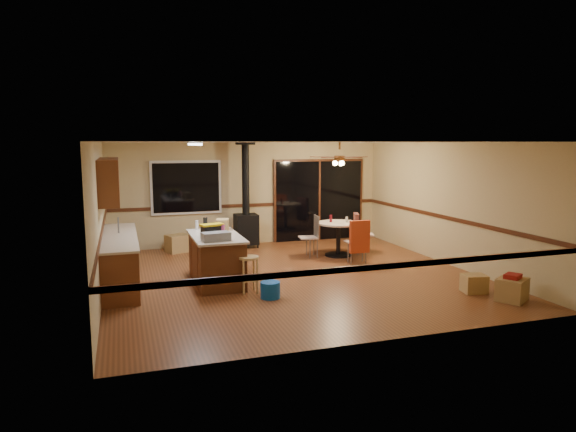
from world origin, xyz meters
name	(u,v)px	position (x,y,z in m)	size (l,w,h in m)	color
floor	(293,276)	(0.00, 0.00, 0.00)	(7.00, 7.00, 0.00)	brown
ceiling	(293,142)	(0.00, 0.00, 2.60)	(7.00, 7.00, 0.00)	silver
wall_back	(249,193)	(0.00, 3.50, 1.30)	(7.00, 7.00, 0.00)	tan
wall_front	(380,244)	(0.00, -3.50, 1.30)	(7.00, 7.00, 0.00)	tan
wall_left	(99,219)	(-3.50, 0.00, 1.30)	(7.00, 7.00, 0.00)	tan
wall_right	(448,204)	(3.50, 0.00, 1.30)	(7.00, 7.00, 0.00)	tan
chair_rail	(293,226)	(0.00, 0.00, 1.00)	(7.00, 7.00, 0.08)	#452111
window	(186,188)	(-1.60, 3.45, 1.50)	(1.72, 0.10, 1.32)	black
sliding_door	(319,201)	(1.90, 3.45, 1.05)	(2.52, 0.10, 2.10)	black
lower_cabinets	(120,261)	(-3.20, 0.50, 0.43)	(0.60, 3.00, 0.86)	brown
countertop	(119,237)	(-3.20, 0.50, 0.88)	(0.64, 3.04, 0.04)	beige
upper_cabinets	(109,181)	(-3.33, 0.70, 1.90)	(0.35, 2.00, 0.80)	brown
kitchen_island	(216,259)	(-1.50, 0.00, 0.45)	(0.88, 1.68, 0.90)	#542A14
wood_stove	(246,218)	(-0.20, 3.05, 0.73)	(0.55, 0.50, 2.52)	black
ceiling_fan	(339,160)	(1.59, 1.42, 2.21)	(0.24, 0.24, 0.55)	brown
fluorescent_strip	(195,144)	(-1.80, 0.30, 2.56)	(0.10, 1.20, 0.04)	white
toolbox_grey	(216,237)	(-1.59, -0.54, 0.97)	(0.48, 0.27, 0.15)	slate
toolbox_black	(212,231)	(-1.59, -0.13, 1.00)	(0.37, 0.19, 0.20)	black
toolbox_yellow_lid	(212,225)	(-1.59, -0.13, 1.12)	(0.41, 0.22, 0.03)	gold
box_on_island	(223,224)	(-1.26, 0.56, 1.01)	(0.23, 0.32, 0.21)	#9D7B46
bottle_dark	(205,225)	(-1.63, 0.35, 1.04)	(0.08, 0.08, 0.29)	black
bottle_pink	(223,231)	(-1.40, -0.18, 1.01)	(0.07, 0.07, 0.22)	#D84C8C
bottle_white	(197,225)	(-1.74, 0.72, 0.99)	(0.06, 0.06, 0.18)	white
bar_stool	(249,274)	(-1.07, -0.79, 0.32)	(0.35, 0.35, 0.64)	tan
blue_bucket	(270,290)	(-0.81, -1.23, 0.14)	(0.33, 0.33, 0.28)	blue
dining_table	(338,233)	(1.59, 1.42, 0.53)	(0.98, 0.98, 0.78)	black
glass_red	(331,218)	(1.44, 1.52, 0.87)	(0.06, 0.06, 0.17)	#590C14
glass_cream	(347,220)	(1.77, 1.37, 0.85)	(0.06, 0.06, 0.13)	beige
chair_left	(313,231)	(0.99, 1.51, 0.59)	(0.45, 0.45, 0.51)	tan
chair_near	(359,237)	(1.68, 0.54, 0.60)	(0.44, 0.47, 0.70)	tan
chair_right	(357,228)	(2.12, 1.54, 0.60)	(0.58, 0.56, 0.70)	tan
box_under_window	(178,243)	(-1.89, 2.99, 0.21)	(0.52, 0.42, 0.42)	#9D7B46
box_corner_a	(512,289)	(2.95, -2.60, 0.19)	(0.49, 0.41, 0.37)	#9D7B46
box_corner_b	(474,284)	(2.66, -2.01, 0.16)	(0.39, 0.33, 0.31)	#9D7B46
box_small_red	(513,276)	(2.95, -2.60, 0.41)	(0.27, 0.23, 0.07)	maroon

